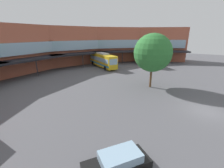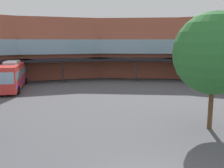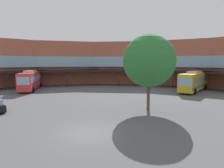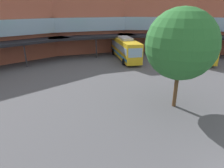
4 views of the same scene
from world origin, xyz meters
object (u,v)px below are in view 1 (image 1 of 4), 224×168
bus_0 (146,58)px  parked_car (118,164)px  plaza_tree (153,53)px  bus_2 (103,60)px

bus_0 → parked_car: bus_0 is taller
parked_car → plaza_tree: plaza_tree is taller
bus_2 → parked_car: size_ratio=2.53×
plaza_tree → parked_car: bearing=-170.0°
parked_car → plaza_tree: size_ratio=0.51×
bus_2 → plaza_tree: 19.58m
bus_0 → plaza_tree: 20.93m
bus_0 → plaza_tree: (-19.25, -7.20, 3.93)m
bus_2 → bus_0: bearing=75.5°
bus_2 → parked_car: bearing=-24.7°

